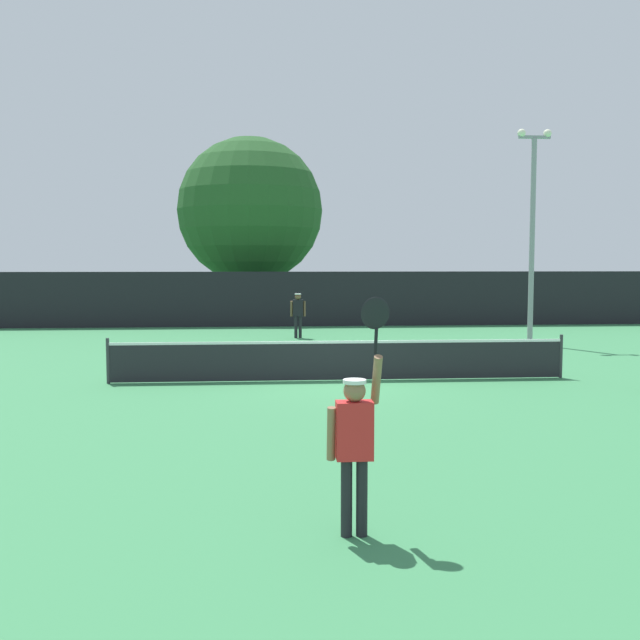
{
  "coord_description": "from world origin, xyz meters",
  "views": [
    {
      "loc": [
        -1.81,
        -17.17,
        2.85
      ],
      "look_at": [
        -0.27,
        2.76,
        1.24
      ],
      "focal_mm": 40.76,
      "sensor_mm": 36.0,
      "label": 1
    }
  ],
  "objects_px": {
    "parked_car_near": "(248,303)",
    "tennis_ball": "(293,375)",
    "large_tree": "(250,210)",
    "player_serving": "(355,433)",
    "player_receiving": "(298,311)",
    "light_pole": "(532,222)"
  },
  "relations": [
    {
      "from": "player_serving",
      "to": "player_receiving",
      "type": "relative_size",
      "value": 1.49
    },
    {
      "from": "player_receiving",
      "to": "light_pole",
      "type": "distance_m",
      "value": 8.93
    },
    {
      "from": "player_serving",
      "to": "parked_car_near",
      "type": "xyz_separation_m",
      "value": [
        -1.74,
        29.65,
        -0.32
      ]
    },
    {
      "from": "light_pole",
      "to": "large_tree",
      "type": "height_order",
      "value": "large_tree"
    },
    {
      "from": "parked_car_near",
      "to": "tennis_ball",
      "type": "bearing_deg",
      "value": -93.96
    },
    {
      "from": "large_tree",
      "to": "player_serving",
      "type": "bearing_deg",
      "value": -86.9
    },
    {
      "from": "tennis_ball",
      "to": "parked_car_near",
      "type": "xyz_separation_m",
      "value": [
        -1.51,
        19.03,
        0.74
      ]
    },
    {
      "from": "parked_car_near",
      "to": "player_receiving",
      "type": "bearing_deg",
      "value": -86.8
    },
    {
      "from": "parked_car_near",
      "to": "light_pole",
      "type": "bearing_deg",
      "value": -60.08
    },
    {
      "from": "player_serving",
      "to": "parked_car_near",
      "type": "bearing_deg",
      "value": 93.35
    },
    {
      "from": "player_serving",
      "to": "light_pole",
      "type": "distance_m",
      "value": 19.2
    },
    {
      "from": "light_pole",
      "to": "parked_car_near",
      "type": "height_order",
      "value": "light_pole"
    },
    {
      "from": "player_receiving",
      "to": "large_tree",
      "type": "xyz_separation_m",
      "value": [
        -1.94,
        9.97,
        4.4
      ]
    },
    {
      "from": "player_serving",
      "to": "light_pole",
      "type": "height_order",
      "value": "light_pole"
    },
    {
      "from": "player_receiving",
      "to": "tennis_ball",
      "type": "relative_size",
      "value": 24.54
    },
    {
      "from": "light_pole",
      "to": "player_receiving",
      "type": "bearing_deg",
      "value": 161.78
    },
    {
      "from": "player_receiving",
      "to": "parked_car_near",
      "type": "height_order",
      "value": "parked_car_near"
    },
    {
      "from": "tennis_ball",
      "to": "parked_car_near",
      "type": "distance_m",
      "value": 19.11
    },
    {
      "from": "player_receiving",
      "to": "player_serving",
      "type": "bearing_deg",
      "value": 89.04
    },
    {
      "from": "tennis_ball",
      "to": "light_pole",
      "type": "distance_m",
      "value": 11.44
    },
    {
      "from": "large_tree",
      "to": "light_pole",
      "type": "bearing_deg",
      "value": -51.92
    },
    {
      "from": "tennis_ball",
      "to": "large_tree",
      "type": "xyz_separation_m",
      "value": [
        -1.38,
        19.01,
        5.39
      ]
    }
  ]
}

